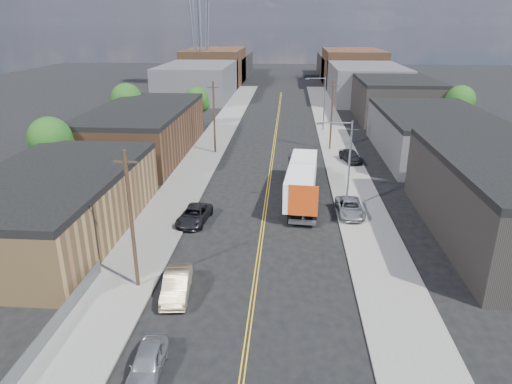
# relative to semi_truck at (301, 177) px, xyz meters

# --- Properties ---
(ground) EXTENTS (260.00, 260.00, 0.00)m
(ground) POSITION_rel_semi_truck_xyz_m (-3.58, 31.66, -2.33)
(ground) COLOR black
(ground) RESTS_ON ground
(centerline) EXTENTS (0.32, 120.00, 0.01)m
(centerline) POSITION_rel_semi_truck_xyz_m (-3.58, 16.66, -2.32)
(centerline) COLOR gold
(centerline) RESTS_ON ground
(sidewalk_left) EXTENTS (5.00, 140.00, 0.15)m
(sidewalk_left) POSITION_rel_semi_truck_xyz_m (-13.08, 16.66, -2.25)
(sidewalk_left) COLOR slate
(sidewalk_left) RESTS_ON ground
(sidewalk_right) EXTENTS (5.00, 140.00, 0.15)m
(sidewalk_right) POSITION_rel_semi_truck_xyz_m (5.92, 16.66, -2.25)
(sidewalk_right) COLOR slate
(sidewalk_right) RESTS_ON ground
(warehouse_tan) EXTENTS (12.00, 22.00, 5.60)m
(warehouse_tan) POSITION_rel_semi_truck_xyz_m (-21.58, -10.34, 0.47)
(warehouse_tan) COLOR olive
(warehouse_tan) RESTS_ON ground
(warehouse_brown) EXTENTS (12.00, 26.00, 6.60)m
(warehouse_brown) POSITION_rel_semi_truck_xyz_m (-21.58, 15.66, 0.97)
(warehouse_brown) COLOR #523520
(warehouse_brown) RESTS_ON ground
(industrial_right_b) EXTENTS (14.00, 24.00, 6.10)m
(industrial_right_b) POSITION_rel_semi_truck_xyz_m (18.42, 17.66, 0.72)
(industrial_right_b) COLOR #38383B
(industrial_right_b) RESTS_ON ground
(industrial_right_c) EXTENTS (14.00, 22.00, 7.60)m
(industrial_right_c) POSITION_rel_semi_truck_xyz_m (18.42, 43.66, 1.47)
(industrial_right_c) COLOR black
(industrial_right_c) RESTS_ON ground
(skyline_left_a) EXTENTS (16.00, 30.00, 8.00)m
(skyline_left_a) POSITION_rel_semi_truck_xyz_m (-23.58, 66.66, 1.67)
(skyline_left_a) COLOR #38383B
(skyline_left_a) RESTS_ON ground
(skyline_right_a) EXTENTS (16.00, 30.00, 8.00)m
(skyline_right_a) POSITION_rel_semi_truck_xyz_m (16.42, 66.66, 1.67)
(skyline_right_a) COLOR #38383B
(skyline_right_a) RESTS_ON ground
(skyline_left_b) EXTENTS (16.00, 26.00, 10.00)m
(skyline_left_b) POSITION_rel_semi_truck_xyz_m (-23.58, 91.66, 2.67)
(skyline_left_b) COLOR #523520
(skyline_left_b) RESTS_ON ground
(skyline_right_b) EXTENTS (16.00, 26.00, 10.00)m
(skyline_right_b) POSITION_rel_semi_truck_xyz_m (16.42, 91.66, 2.67)
(skyline_right_b) COLOR #523520
(skyline_right_b) RESTS_ON ground
(skyline_left_c) EXTENTS (16.00, 40.00, 7.00)m
(skyline_left_c) POSITION_rel_semi_truck_xyz_m (-23.58, 111.66, 1.17)
(skyline_left_c) COLOR black
(skyline_left_c) RESTS_ON ground
(skyline_right_c) EXTENTS (16.00, 40.00, 7.00)m
(skyline_right_c) POSITION_rel_semi_truck_xyz_m (16.42, 111.66, 1.17)
(skyline_right_c) COLOR black
(skyline_right_c) RESTS_ON ground
(streetlight_near) EXTENTS (3.39, 0.25, 9.00)m
(streetlight_near) POSITION_rel_semi_truck_xyz_m (4.02, -3.34, 3.00)
(streetlight_near) COLOR gray
(streetlight_near) RESTS_ON ground
(streetlight_far) EXTENTS (3.39, 0.25, 9.00)m
(streetlight_far) POSITION_rel_semi_truck_xyz_m (4.02, 31.66, 3.00)
(streetlight_far) COLOR gray
(streetlight_far) RESTS_ON ground
(utility_pole_left_near) EXTENTS (1.60, 0.26, 10.00)m
(utility_pole_left_near) POSITION_rel_semi_truck_xyz_m (-11.78, -18.34, 2.81)
(utility_pole_left_near) COLOR black
(utility_pole_left_near) RESTS_ON ground
(utility_pole_left_far) EXTENTS (1.60, 0.26, 10.00)m
(utility_pole_left_far) POSITION_rel_semi_truck_xyz_m (-11.78, 16.66, 2.81)
(utility_pole_left_far) COLOR black
(utility_pole_left_far) RESTS_ON ground
(utility_pole_right) EXTENTS (1.60, 0.26, 10.00)m
(utility_pole_right) POSITION_rel_semi_truck_xyz_m (4.62, 19.66, 2.81)
(utility_pole_right) COLOR black
(utility_pole_right) RESTS_ON ground
(chainlink_fence) EXTENTS (0.05, 16.00, 1.22)m
(chainlink_fence) POSITION_rel_semi_truck_xyz_m (-15.08, -24.84, -1.67)
(chainlink_fence) COLOR slate
(chainlink_fence) RESTS_ON ground
(tree_left_near) EXTENTS (4.85, 4.76, 7.91)m
(tree_left_near) POSITION_rel_semi_truck_xyz_m (-27.52, 1.66, 2.85)
(tree_left_near) COLOR black
(tree_left_near) RESTS_ON ground
(tree_left_mid) EXTENTS (5.10, 5.04, 8.37)m
(tree_left_mid) POSITION_rel_semi_truck_xyz_m (-27.52, 26.66, 3.16)
(tree_left_mid) COLOR black
(tree_left_mid) RESTS_ON ground
(tree_left_far) EXTENTS (4.35, 4.20, 6.97)m
(tree_left_far) POSITION_rel_semi_truck_xyz_m (-17.52, 33.66, 2.24)
(tree_left_far) COLOR black
(tree_left_far) RESTS_ON ground
(tree_right_far) EXTENTS (4.85, 4.76, 7.91)m
(tree_right_far) POSITION_rel_semi_truck_xyz_m (26.48, 31.66, 2.85)
(tree_right_far) COLOR black
(tree_right_far) RESTS_ON ground
(semi_truck) EXTENTS (3.65, 15.78, 4.08)m
(semi_truck) POSITION_rel_semi_truck_xyz_m (0.00, 0.00, 0.00)
(semi_truck) COLOR white
(semi_truck) RESTS_ON ground
(car_left_a) EXTENTS (1.88, 4.22, 1.41)m
(car_left_a) POSITION_rel_semi_truck_xyz_m (-8.58, -26.59, -1.62)
(car_left_a) COLOR #A6A9AB
(car_left_a) RESTS_ON ground
(car_left_b) EXTENTS (2.17, 4.97, 1.59)m
(car_left_b) POSITION_rel_semi_truck_xyz_m (-8.79, -19.22, -1.53)
(car_left_b) COLOR tan
(car_left_b) RESTS_ON ground
(car_left_c) EXTENTS (2.96, 5.44, 1.45)m
(car_left_c) POSITION_rel_semi_truck_xyz_m (-9.98, -7.18, -1.60)
(car_left_c) COLOR black
(car_left_c) RESTS_ON ground
(car_right_lot_a) EXTENTS (2.53, 5.24, 1.44)m
(car_right_lot_a) POSITION_rel_semi_truck_xyz_m (4.62, -4.63, -1.46)
(car_right_lot_a) COLOR gray
(car_right_lot_a) RESTS_ON sidewalk_right
(car_right_lot_c) EXTENTS (3.08, 5.03, 1.60)m
(car_right_lot_c) POSITION_rel_semi_truck_xyz_m (6.82, 13.19, -1.38)
(car_right_lot_c) COLOR black
(car_right_lot_c) RESTS_ON sidewalk_right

